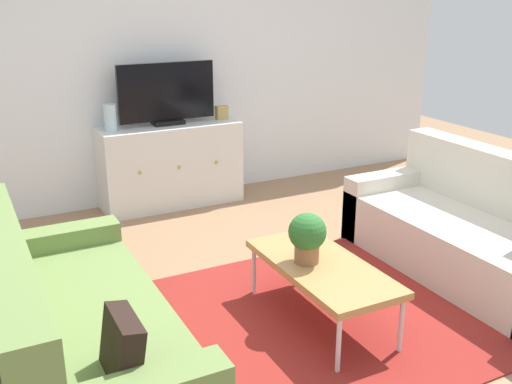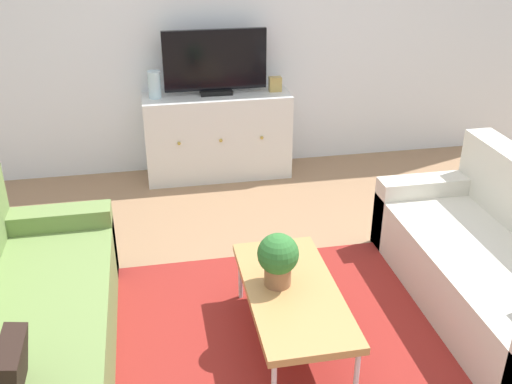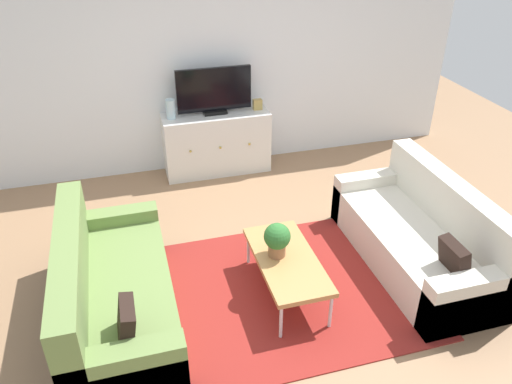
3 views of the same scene
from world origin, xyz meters
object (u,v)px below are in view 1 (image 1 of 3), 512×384
(coffee_table, at_px, (322,268))
(flat_screen_tv, at_px, (167,94))
(tv_console, at_px, (171,165))
(potted_plant, at_px, (307,236))
(mantel_clock, at_px, (222,113))
(couch_left_side, at_px, (66,337))
(couch_right_side, at_px, (478,236))
(glass_vase, at_px, (110,118))

(coffee_table, bearing_deg, flat_screen_tv, 92.17)
(tv_console, bearing_deg, potted_plant, -89.43)
(flat_screen_tv, relative_size, mantel_clock, 6.92)
(potted_plant, bearing_deg, couch_left_side, 179.92)
(couch_left_side, xyz_separation_m, mantel_clock, (1.94, 2.37, 0.56))
(coffee_table, xyz_separation_m, potted_plant, (-0.07, 0.07, 0.20))
(coffee_table, distance_m, tv_console, 2.45)
(couch_left_side, relative_size, couch_right_side, 1.00)
(tv_console, distance_m, glass_vase, 0.73)
(couch_right_side, distance_m, mantel_clock, 2.61)
(mantel_clock, bearing_deg, potted_plant, -102.06)
(potted_plant, bearing_deg, mantel_clock, 77.94)
(potted_plant, xyz_separation_m, flat_screen_tv, (-0.02, 2.40, 0.49))
(couch_left_side, distance_m, mantel_clock, 3.12)
(couch_right_side, relative_size, flat_screen_tv, 2.11)
(couch_right_side, bearing_deg, tv_console, 121.81)
(potted_plant, xyz_separation_m, mantel_clock, (0.51, 2.38, 0.27))
(couch_left_side, height_order, glass_vase, glass_vase)
(mantel_clock, bearing_deg, coffee_table, -100.17)
(couch_right_side, height_order, coffee_table, couch_right_side)
(potted_plant, distance_m, tv_console, 2.38)
(potted_plant, bearing_deg, glass_vase, 103.15)
(mantel_clock, bearing_deg, glass_vase, 180.00)
(potted_plant, height_order, mantel_clock, mantel_clock)
(potted_plant, bearing_deg, flat_screen_tv, 90.57)
(couch_right_side, distance_m, glass_vase, 3.17)
(coffee_table, bearing_deg, glass_vase, 104.35)
(potted_plant, relative_size, tv_console, 0.24)
(couch_left_side, distance_m, flat_screen_tv, 2.88)
(glass_vase, distance_m, mantel_clock, 1.06)
(flat_screen_tv, relative_size, glass_vase, 3.83)
(coffee_table, bearing_deg, potted_plant, 136.16)
(flat_screen_tv, height_order, glass_vase, flat_screen_tv)
(potted_plant, bearing_deg, coffee_table, -43.84)
(couch_right_side, relative_size, mantel_clock, 14.61)
(coffee_table, distance_m, flat_screen_tv, 2.56)
(tv_console, relative_size, mantel_clock, 10.03)
(potted_plant, distance_m, glass_vase, 2.46)
(glass_vase, bearing_deg, tv_console, -0.00)
(couch_right_side, relative_size, glass_vase, 8.09)
(couch_left_side, height_order, tv_console, couch_left_side)
(couch_right_side, height_order, flat_screen_tv, flat_screen_tv)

